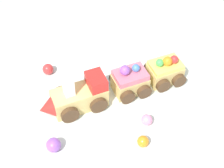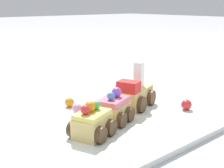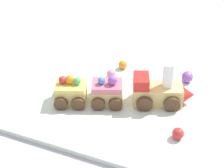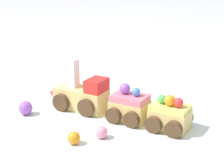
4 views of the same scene
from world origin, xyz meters
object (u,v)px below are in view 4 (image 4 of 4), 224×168
gumball_purple (25,108)px  gumball_orange (74,138)px  cake_train_locomotive (78,95)px  gumball_red (97,85)px  cake_car_strawberry (130,107)px  gumball_pink (101,132)px  cake_car_lemon (170,116)px

gumball_purple → gumball_orange: bearing=-178.7°
cake_train_locomotive → gumball_orange: (-0.12, 0.10, -0.02)m
gumball_red → gumball_orange: bearing=134.4°
cake_car_strawberry → gumball_pink: cake_car_strawberry is taller
cake_car_lemon → gumball_red: cake_car_lemon is taller
gumball_orange → gumball_pink: (-0.01, -0.05, 0.00)m
gumball_pink → cake_car_strawberry: bearing=-73.3°
gumball_purple → gumball_red: gumball_purple is taller
cake_train_locomotive → gumball_purple: (0.04, 0.10, -0.01)m
gumball_pink → gumball_red: bearing=-35.7°
cake_car_strawberry → gumball_purple: 0.20m
cake_car_lemon → gumball_orange: cake_car_lemon is taller
cake_car_strawberry → gumball_orange: cake_car_strawberry is taller
cake_car_lemon → gumball_pink: cake_car_lemon is taller
gumball_orange → gumball_red: bearing=-45.6°
cake_train_locomotive → gumball_pink: size_ratio=6.42×
cake_train_locomotive → cake_car_lemon: 0.20m
gumball_pink → gumball_purple: gumball_purple is taller
gumball_orange → gumball_purple: size_ratio=0.80×
gumball_orange → cake_car_strawberry: bearing=-83.9°
cake_train_locomotive → cake_car_strawberry: size_ratio=1.62×
cake_car_strawberry → gumball_pink: size_ratio=3.97×
cake_train_locomotive → cake_car_strawberry: bearing=-179.9°
cake_train_locomotive → gumball_pink: (-0.14, 0.05, -0.02)m
cake_car_lemon → gumball_orange: bearing=49.1°
cake_train_locomotive → cake_car_lemon: size_ratio=1.62×
cake_car_strawberry → cake_car_lemon: (-0.08, -0.03, -0.00)m
gumball_orange → gumball_pink: same height
cake_train_locomotive → gumball_red: size_ratio=5.94×
cake_train_locomotive → gumball_orange: size_ratio=6.47×
cake_train_locomotive → cake_car_lemon: (-0.18, -0.07, -0.00)m
cake_car_strawberry → gumball_red: (0.17, -0.05, -0.01)m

